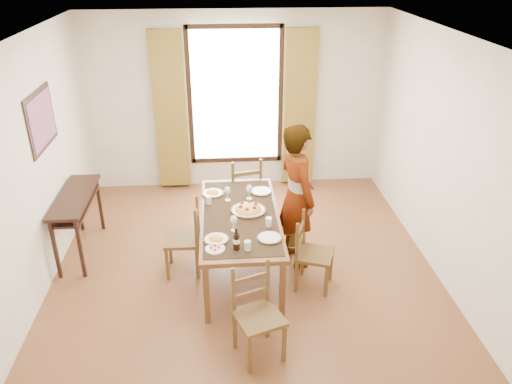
{
  "coord_description": "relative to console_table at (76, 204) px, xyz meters",
  "views": [
    {
      "loc": [
        -0.25,
        -4.91,
        3.51
      ],
      "look_at": [
        0.13,
        0.11,
        1.0
      ],
      "focal_mm": 35.0,
      "sensor_mm": 36.0,
      "label": 1
    }
  ],
  "objects": [
    {
      "name": "ground",
      "position": [
        2.03,
        -0.6,
        -0.68
      ],
      "size": [
        5.0,
        5.0,
        0.0
      ],
      "primitive_type": "plane",
      "color": "#532A1A",
      "rests_on": "ground"
    },
    {
      "name": "room_shell",
      "position": [
        2.03,
        -0.47,
        0.86
      ],
      "size": [
        4.6,
        5.1,
        2.74
      ],
      "color": "silver",
      "rests_on": "ground"
    },
    {
      "name": "console_table",
      "position": [
        0.0,
        0.0,
        0.0
      ],
      "size": [
        0.38,
        1.2,
        0.8
      ],
      "color": "black",
      "rests_on": "ground"
    },
    {
      "name": "dining_table",
      "position": [
        1.97,
        -0.55,
        0.01
      ],
      "size": [
        0.89,
        1.92,
        0.76
      ],
      "color": "brown",
      "rests_on": "ground"
    },
    {
      "name": "chair_west",
      "position": [
        1.33,
        -0.52,
        -0.26
      ],
      "size": [
        0.41,
        0.41,
        0.91
      ],
      "rotation": [
        0.0,
        0.0,
        -1.59
      ],
      "color": "brown",
      "rests_on": "ground"
    },
    {
      "name": "chair_north",
      "position": [
        2.07,
        0.58,
        -0.22
      ],
      "size": [
        0.54,
        0.54,
        1.0
      ],
      "rotation": [
        0.0,
        0.0,
        3.38
      ],
      "color": "brown",
      "rests_on": "ground"
    },
    {
      "name": "chair_south",
      "position": [
        2.07,
        -1.91,
        -0.26
      ],
      "size": [
        0.52,
        0.52,
        0.92
      ],
      "rotation": [
        0.0,
        0.0,
        0.36
      ],
      "color": "brown",
      "rests_on": "ground"
    },
    {
      "name": "chair_east",
      "position": [
        2.75,
        -0.91,
        -0.28
      ],
      "size": [
        0.5,
        0.5,
        0.88
      ],
      "rotation": [
        0.0,
        0.0,
        1.22
      ],
      "color": "brown",
      "rests_on": "ground"
    },
    {
      "name": "man",
      "position": [
        2.65,
        -0.39,
        0.19
      ],
      "size": [
        0.89,
        0.8,
        1.75
      ],
      "primitive_type": "imported",
      "rotation": [
        0.0,
        0.0,
        1.89
      ],
      "color": "gray",
      "rests_on": "ground"
    },
    {
      "name": "plate_sw",
      "position": [
        1.7,
        -1.08,
        0.1
      ],
      "size": [
        0.27,
        0.27,
        0.05
      ],
      "primitive_type": null,
      "color": "silver",
      "rests_on": "dining_table"
    },
    {
      "name": "plate_se",
      "position": [
        2.26,
        -1.1,
        0.1
      ],
      "size": [
        0.27,
        0.27,
        0.05
      ],
      "primitive_type": null,
      "color": "silver",
      "rests_on": "dining_table"
    },
    {
      "name": "plate_nw",
      "position": [
        1.66,
        -0.01,
        0.1
      ],
      "size": [
        0.27,
        0.27,
        0.05
      ],
      "primitive_type": null,
      "color": "silver",
      "rests_on": "dining_table"
    },
    {
      "name": "plate_ne",
      "position": [
        2.26,
        -0.0,
        0.1
      ],
      "size": [
        0.27,
        0.27,
        0.05
      ],
      "primitive_type": null,
      "color": "silver",
      "rests_on": "dining_table"
    },
    {
      "name": "pasta_platter",
      "position": [
        2.07,
        -0.49,
        0.12
      ],
      "size": [
        0.4,
        0.4,
        0.1
      ],
      "primitive_type": null,
      "color": "orange",
      "rests_on": "dining_table"
    },
    {
      "name": "caprese_plate",
      "position": [
        1.69,
        -1.26,
        0.09
      ],
      "size": [
        0.2,
        0.2,
        0.04
      ],
      "primitive_type": null,
      "color": "silver",
      "rests_on": "dining_table"
    },
    {
      "name": "wine_glass_a",
      "position": [
        1.89,
        -0.91,
        0.16
      ],
      "size": [
        0.08,
        0.08,
        0.18
      ],
      "primitive_type": null,
      "color": "white",
      "rests_on": "dining_table"
    },
    {
      "name": "wine_glass_b",
      "position": [
        2.11,
        -0.18,
        0.16
      ],
      "size": [
        0.08,
        0.08,
        0.18
      ],
      "primitive_type": null,
      "color": "white",
      "rests_on": "dining_table"
    },
    {
      "name": "wine_glass_c",
      "position": [
        1.84,
        -0.2,
        0.16
      ],
      "size": [
        0.08,
        0.08,
        0.18
      ],
      "primitive_type": null,
      "color": "white",
      "rests_on": "dining_table"
    },
    {
      "name": "tumbler_a",
      "position": [
        2.27,
        -0.84,
        0.12
      ],
      "size": [
        0.07,
        0.07,
        0.1
      ],
      "primitive_type": "cylinder",
      "color": "silver",
      "rests_on": "dining_table"
    },
    {
      "name": "tumbler_b",
      "position": [
        1.62,
        -0.26,
        0.12
      ],
      "size": [
        0.07,
        0.07,
        0.1
      ],
      "primitive_type": "cylinder",
      "color": "silver",
      "rests_on": "dining_table"
    },
    {
      "name": "tumbler_c",
      "position": [
        2.02,
        -1.29,
        0.12
      ],
      "size": [
        0.07,
        0.07,
        0.1
      ],
      "primitive_type": "cylinder",
      "color": "silver",
      "rests_on": "dining_table"
    },
    {
      "name": "wine_bottle",
      "position": [
        1.91,
        -1.27,
        0.2
      ],
      "size": [
        0.07,
        0.07,
        0.25
      ],
      "primitive_type": null,
      "color": "black",
      "rests_on": "dining_table"
    }
  ]
}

